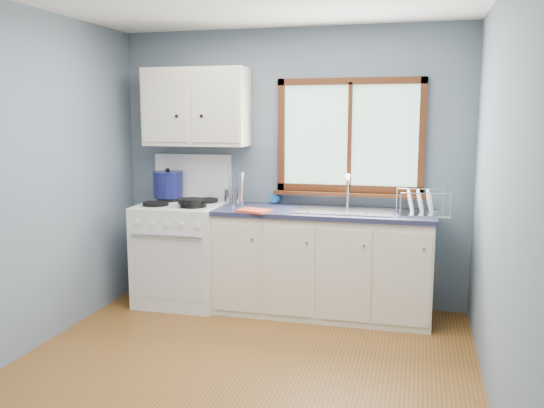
% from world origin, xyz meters
% --- Properties ---
extents(floor, '(3.20, 3.60, 0.02)m').
position_xyz_m(floor, '(0.00, 0.00, -0.01)').
color(floor, brown).
rests_on(floor, ground).
extents(wall_back, '(3.20, 0.02, 2.50)m').
position_xyz_m(wall_back, '(0.00, 1.81, 1.25)').
color(wall_back, slate).
rests_on(wall_back, ground).
extents(wall_front, '(3.20, 0.02, 2.50)m').
position_xyz_m(wall_front, '(0.00, -1.81, 1.25)').
color(wall_front, slate).
rests_on(wall_front, ground).
extents(wall_left, '(0.02, 3.60, 2.50)m').
position_xyz_m(wall_left, '(-1.61, 0.00, 1.25)').
color(wall_left, slate).
rests_on(wall_left, ground).
extents(wall_right, '(0.02, 3.60, 2.50)m').
position_xyz_m(wall_right, '(1.61, 0.00, 1.25)').
color(wall_right, slate).
rests_on(wall_right, ground).
extents(gas_range, '(0.76, 0.69, 1.36)m').
position_xyz_m(gas_range, '(-0.95, 1.47, 0.49)').
color(gas_range, white).
rests_on(gas_range, floor).
extents(base_cabinets, '(1.85, 0.60, 0.88)m').
position_xyz_m(base_cabinets, '(0.36, 1.49, 0.41)').
color(base_cabinets, '#EEE2C4').
rests_on(base_cabinets, floor).
extents(countertop, '(1.89, 0.64, 0.04)m').
position_xyz_m(countertop, '(0.36, 1.49, 0.90)').
color(countertop, '#1F213B').
rests_on(countertop, base_cabinets).
extents(sink, '(0.84, 0.46, 0.44)m').
position_xyz_m(sink, '(0.54, 1.49, 0.86)').
color(sink, silver).
rests_on(sink, countertop).
extents(window, '(1.36, 0.10, 1.03)m').
position_xyz_m(window, '(0.54, 1.77, 1.48)').
color(window, '#9EC6A8').
rests_on(window, wall_back).
extents(upper_cabinets, '(0.95, 0.35, 0.70)m').
position_xyz_m(upper_cabinets, '(-0.85, 1.63, 1.80)').
color(upper_cabinets, '#EEE2C4').
rests_on(upper_cabinets, wall_back).
extents(skillet, '(0.35, 0.24, 0.05)m').
position_xyz_m(skillet, '(-0.78, 1.30, 0.98)').
color(skillet, black).
rests_on(skillet, gas_range).
extents(stockpot, '(0.35, 0.35, 0.28)m').
position_xyz_m(stockpot, '(-1.15, 1.62, 1.08)').
color(stockpot, '#13154A').
rests_on(stockpot, gas_range).
extents(utensil_crock, '(0.13, 0.13, 0.34)m').
position_xyz_m(utensil_crock, '(-0.55, 1.66, 0.99)').
color(utensil_crock, silver).
rests_on(utensil_crock, countertop).
extents(thermos, '(0.09, 0.09, 0.31)m').
position_xyz_m(thermos, '(-0.42, 1.56, 1.07)').
color(thermos, silver).
rests_on(thermos, countertop).
extents(soap_bottle, '(0.11, 0.11, 0.27)m').
position_xyz_m(soap_bottle, '(-0.15, 1.72, 1.05)').
color(soap_bottle, '#216BB6').
rests_on(soap_bottle, countertop).
extents(dish_towel, '(0.31, 0.26, 0.02)m').
position_xyz_m(dish_towel, '(-0.20, 1.26, 0.93)').
color(dish_towel, '#E6492E').
rests_on(dish_towel, countertop).
extents(dish_rack, '(0.45, 0.36, 0.21)m').
position_xyz_m(dish_rack, '(1.17, 1.47, 0.98)').
color(dish_rack, silver).
rests_on(dish_rack, countertop).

